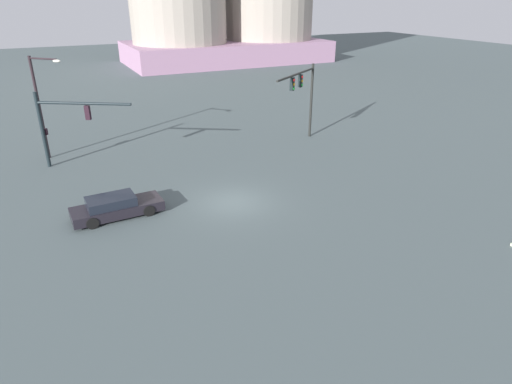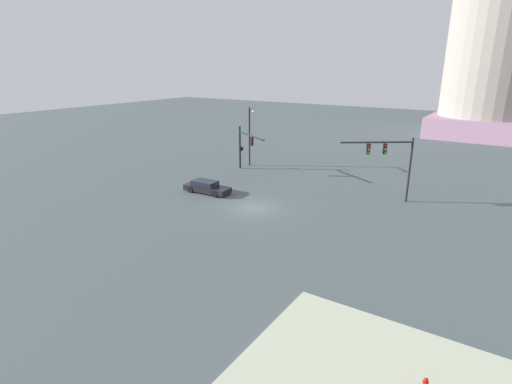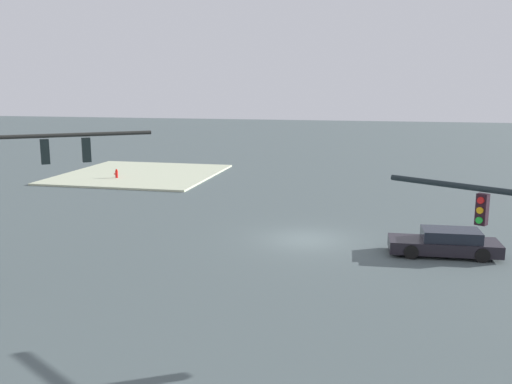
{
  "view_description": "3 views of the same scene",
  "coord_description": "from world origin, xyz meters",
  "px_view_note": "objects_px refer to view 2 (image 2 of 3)",
  "views": [
    {
      "loc": [
        -9.06,
        -21.64,
        11.21
      ],
      "look_at": [
        0.13,
        -2.78,
        1.77
      ],
      "focal_mm": 31.05,
      "sensor_mm": 36.0,
      "label": 1
    },
    {
      "loc": [
        18.7,
        -28.36,
        12.32
      ],
      "look_at": [
        1.31,
        -1.62,
        2.15
      ],
      "focal_mm": 28.07,
      "sensor_mm": 36.0,
      "label": 2
    },
    {
      "loc": [
        -3.39,
        26.59,
        7.59
      ],
      "look_at": [
        2.34,
        1.02,
        2.51
      ],
      "focal_mm": 38.96,
      "sensor_mm": 36.0,
      "label": 3
    }
  ],
  "objects_px": {
    "traffic_signal_opposite_side": "(245,143)",
    "streetlamp_curved_arm": "(250,132)",
    "traffic_signal_near_corner": "(391,157)",
    "sedan_car_approaching": "(207,187)"
  },
  "relations": [
    {
      "from": "traffic_signal_near_corner",
      "to": "sedan_car_approaching",
      "type": "distance_m",
      "value": 17.94
    },
    {
      "from": "traffic_signal_near_corner",
      "to": "traffic_signal_opposite_side",
      "type": "bearing_deg",
      "value": -42.61
    },
    {
      "from": "traffic_signal_opposite_side",
      "to": "streetlamp_curved_arm",
      "type": "height_order",
      "value": "streetlamp_curved_arm"
    },
    {
      "from": "streetlamp_curved_arm",
      "to": "sedan_car_approaching",
      "type": "bearing_deg",
      "value": -33.11
    },
    {
      "from": "traffic_signal_opposite_side",
      "to": "streetlamp_curved_arm",
      "type": "bearing_deg",
      "value": 142.7
    },
    {
      "from": "traffic_signal_opposite_side",
      "to": "streetlamp_curved_arm",
      "type": "xyz_separation_m",
      "value": [
        -1.01,
        2.53,
        0.88
      ]
    },
    {
      "from": "traffic_signal_opposite_side",
      "to": "streetlamp_curved_arm",
      "type": "relative_size",
      "value": 0.78
    },
    {
      "from": "traffic_signal_near_corner",
      "to": "sedan_car_approaching",
      "type": "height_order",
      "value": "traffic_signal_near_corner"
    },
    {
      "from": "traffic_signal_near_corner",
      "to": "sedan_car_approaching",
      "type": "bearing_deg",
      "value": -11.97
    },
    {
      "from": "streetlamp_curved_arm",
      "to": "sedan_car_approaching",
      "type": "relative_size",
      "value": 1.49
    }
  ]
}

